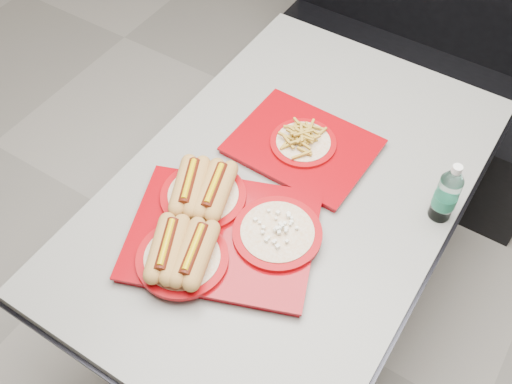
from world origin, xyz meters
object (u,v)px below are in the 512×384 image
Objects in this scene: booth_bench at (415,70)px; water_bottle at (447,195)px; tray_near at (215,228)px; diner_table at (286,220)px; tray_far at (303,144)px.

water_bottle is at bearing -67.09° from booth_bench.
booth_bench is 2.27× the size of tray_near.
water_bottle is at bearing 19.01° from diner_table.
diner_table is 0.24m from tray_far.
tray_near is at bearing -93.30° from booth_bench.
tray_far is at bearing 84.29° from tray_near.
booth_bench is at bearing 112.91° from water_bottle.
diner_table is 1.11m from booth_bench.
diner_table is 1.05× the size of booth_bench.
tray_near is 2.92× the size of water_bottle.
water_bottle reaches higher than diner_table.
booth_bench is 1.02m from tray_far.
tray_near is (-0.08, -0.26, 0.20)m from diner_table.
tray_near is at bearing -106.92° from diner_table.
booth_bench reaches higher than diner_table.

